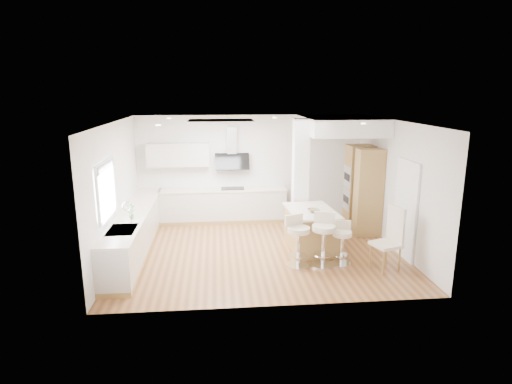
{
  "coord_description": "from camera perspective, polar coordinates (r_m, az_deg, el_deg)",
  "views": [
    {
      "loc": [
        -0.93,
        -8.8,
        3.44
      ],
      "look_at": [
        -0.05,
        0.4,
        1.23
      ],
      "focal_mm": 30.0,
      "sensor_mm": 36.0,
      "label": 1
    }
  ],
  "objects": [
    {
      "name": "wall_right",
      "position": [
        9.85,
        18.21,
        0.84
      ],
      "size": [
        0.04,
        5.0,
        2.8
      ],
      "primitive_type": "cube",
      "color": "white",
      "rests_on": "ground"
    },
    {
      "name": "wall_left",
      "position": [
        9.26,
        -18.22,
        0.07
      ],
      "size": [
        0.04,
        5.0,
        2.8
      ],
      "primitive_type": "cube",
      "color": "white",
      "rests_on": "ground"
    },
    {
      "name": "pillar",
      "position": [
        10.15,
        5.91,
        1.81
      ],
      "size": [
        0.35,
        0.35,
        2.8
      ],
      "color": "white",
      "rests_on": "ground"
    },
    {
      "name": "bar_stool_a",
      "position": [
        8.54,
        5.59,
        -6.14
      ],
      "size": [
        0.61,
        0.61,
        1.03
      ],
      "rotation": [
        0.0,
        0.0,
        0.41
      ],
      "color": "silver",
      "rests_on": "ground"
    },
    {
      "name": "ground",
      "position": [
        9.49,
        0.55,
        -7.77
      ],
      "size": [
        6.0,
        6.0,
        0.0
      ],
      "primitive_type": "plane",
      "color": "#9D663A",
      "rests_on": "ground"
    },
    {
      "name": "ceiling",
      "position": [
        9.49,
        0.55,
        -7.77
      ],
      "size": [
        6.0,
        5.0,
        0.02
      ],
      "primitive_type": "cube",
      "color": "white",
      "rests_on": "ground"
    },
    {
      "name": "oven_column",
      "position": [
        10.92,
        13.98,
        0.43
      ],
      "size": [
        0.63,
        1.21,
        2.1
      ],
      "color": "tan",
      "rests_on": "ground"
    },
    {
      "name": "doorway_right",
      "position": [
        9.4,
        19.32,
        -2.34
      ],
      "size": [
        0.05,
        1.0,
        2.1
      ],
      "color": "#4D453C",
      "rests_on": "ground"
    },
    {
      "name": "peninsula",
      "position": [
        9.52,
        7.33,
        -4.94
      ],
      "size": [
        1.07,
        1.53,
        0.96
      ],
      "rotation": [
        0.0,
        0.0,
        0.07
      ],
      "color": "tan",
      "rests_on": "ground"
    },
    {
      "name": "dining_chair",
      "position": [
        8.76,
        17.54,
        -5.61
      ],
      "size": [
        0.61,
        0.61,
        1.25
      ],
      "rotation": [
        0.0,
        0.0,
        0.31
      ],
      "color": "beige",
      "rests_on": "ground"
    },
    {
      "name": "bar_stool_b",
      "position": [
        8.62,
        8.99,
        -5.91
      ],
      "size": [
        0.6,
        0.6,
        1.07
      ],
      "rotation": [
        0.0,
        0.0,
        -0.3
      ],
      "color": "silver",
      "rests_on": "ground"
    },
    {
      "name": "counter_back",
      "position": [
        11.36,
        -5.21,
        -0.56
      ],
      "size": [
        3.62,
        0.63,
        2.5
      ],
      "color": "tan",
      "rests_on": "ground"
    },
    {
      "name": "skylight",
      "position": [
        9.42,
        -4.66,
        9.36
      ],
      "size": [
        4.1,
        2.1,
        0.06
      ],
      "color": "white",
      "rests_on": "ground"
    },
    {
      "name": "bar_stool_c",
      "position": [
        8.78,
        11.38,
        -6.37
      ],
      "size": [
        0.48,
        0.48,
        0.89
      ],
      "rotation": [
        0.0,
        0.0,
        -0.22
      ],
      "color": "silver",
      "rests_on": "ground"
    },
    {
      "name": "counter_left",
      "position": [
        9.67,
        -15.78,
        -5.0
      ],
      "size": [
        0.63,
        4.5,
        1.35
      ],
      "color": "tan",
      "rests_on": "ground"
    },
    {
      "name": "window_left",
      "position": [
        8.34,
        -19.39,
        0.62
      ],
      "size": [
        0.06,
        1.28,
        1.07
      ],
      "color": "silver",
      "rests_on": "ground"
    },
    {
      "name": "wall_back",
      "position": [
        11.52,
        -0.73,
        3.27
      ],
      "size": [
        6.0,
        0.04,
        2.8
      ],
      "primitive_type": "cube",
      "color": "white",
      "rests_on": "ground"
    },
    {
      "name": "soffit",
      "position": [
        10.67,
        11.19,
        8.71
      ],
      "size": [
        1.78,
        2.2,
        0.4
      ],
      "color": "white",
      "rests_on": "ground"
    }
  ]
}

